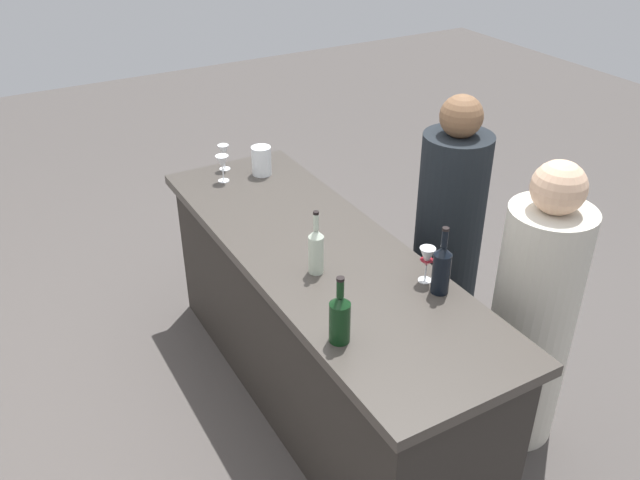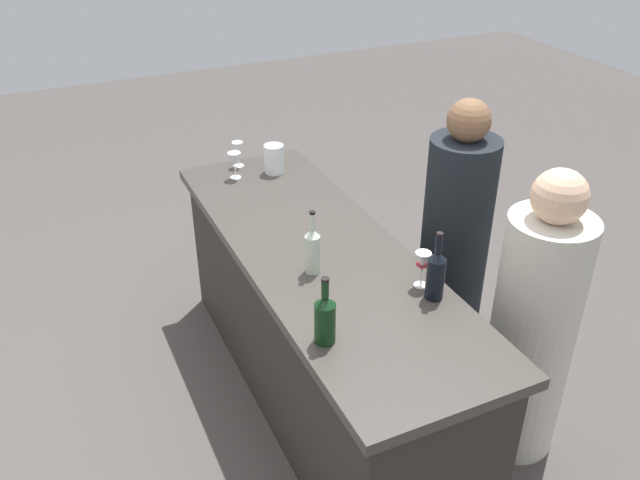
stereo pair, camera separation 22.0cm
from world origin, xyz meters
TOP-DOWN VIEW (x-y plane):
  - ground_plane at (0.00, 0.00)m, footprint 12.00×12.00m
  - bar_counter at (0.00, 0.00)m, footprint 2.26×0.73m
  - wine_bottle_leftmost_dark_green at (-0.61, 0.26)m, footprint 0.08×0.08m
  - wine_bottle_second_left_near_black at (-0.54, -0.27)m, footprint 0.08×0.08m
  - wine_bottle_center_clear_pale at (-0.15, 0.11)m, footprint 0.07×0.07m
  - wine_glass_near_left at (-0.45, -0.26)m, footprint 0.07×0.07m
  - wine_glass_near_center at (1.04, 0.04)m, footprint 0.06×0.06m
  - wine_glass_near_right at (0.90, 0.10)m, footprint 0.07×0.07m
  - water_pitcher at (0.88, -0.12)m, footprint 0.11×0.11m
  - person_left_guest at (-0.66, -0.73)m, footprint 0.40×0.40m
  - person_center_guest at (-0.04, -0.73)m, footprint 0.42×0.42m

SIDE VIEW (x-z plane):
  - ground_plane at x=0.00m, z-range 0.00..0.00m
  - bar_counter at x=0.00m, z-range 0.00..0.91m
  - person_left_guest at x=-0.66m, z-range -0.06..1.37m
  - person_center_guest at x=-0.04m, z-range -0.06..1.47m
  - water_pitcher at x=0.88m, z-range 0.90..1.06m
  - wine_glass_near_center at x=1.04m, z-range 0.93..1.08m
  - wine_bottle_leftmost_dark_green at x=-0.61m, z-range 0.87..1.15m
  - wine_glass_near_right at x=0.90m, z-range 0.93..1.09m
  - wine_glass_near_left at x=-0.45m, z-range 0.93..1.09m
  - wine_bottle_center_clear_pale at x=-0.15m, z-range 0.87..1.16m
  - wine_bottle_second_left_near_black at x=-0.54m, z-range 0.86..1.17m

